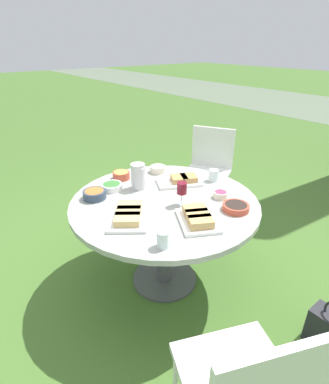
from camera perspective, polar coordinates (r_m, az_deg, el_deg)
The scene contains 16 objects.
ground_plane at distance 2.45m, azimuth -0.00°, elevation -16.18°, with size 40.00×40.00×0.00m, color #446B2B.
dining_table at distance 2.08m, azimuth -0.00°, elevation -3.92°, with size 1.27×1.27×0.70m.
chair_near_right at distance 3.15m, azimuth 8.45°, elevation 5.14°, with size 0.59×0.58×0.89m.
water_pitcher at distance 2.17m, azimuth -5.04°, elevation 3.01°, with size 0.11×0.10×0.19m.
wine_glass at distance 1.93m, azimuth 3.31°, elevation 0.52°, with size 0.07×0.07×0.16m.
platter_bread_main at distance 1.79m, azimuth 6.35°, elevation -4.93°, with size 0.36×0.33×0.07m.
platter_charcuterie at distance 1.83m, azimuth -6.88°, elevation -4.30°, with size 0.40×0.38×0.06m.
platter_sandwich_side at distance 2.27m, azimuth 3.23°, elevation 2.21°, with size 0.31×0.38×0.06m.
bowl_fries at distance 2.36m, azimuth -8.25°, elevation 3.25°, with size 0.13×0.13×0.06m.
bowl_salad at distance 2.20m, azimuth -10.03°, elevation 1.09°, with size 0.15×0.15×0.04m.
bowl_olives at distance 1.96m, azimuth 13.42°, elevation -2.79°, with size 0.17×0.17×0.04m.
bowl_dip_red at distance 2.09m, azimuth 10.61°, elevation -0.43°, with size 0.10×0.10×0.04m.
bowl_dip_cream at distance 2.46m, azimuth -1.27°, elevation 4.45°, with size 0.12×0.12×0.05m.
bowl_roasted_veg at distance 2.10m, azimuth -13.19°, elevation -0.37°, with size 0.16×0.16×0.06m.
cup_water_near at distance 2.33m, azimuth 9.29°, elevation 3.16°, with size 0.07×0.07×0.09m.
cup_water_far at distance 1.57m, azimuth -0.30°, elevation -8.98°, with size 0.07×0.07×0.09m.
Camera 1 is at (1.41, -1.10, 1.66)m, focal length 28.00 mm.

